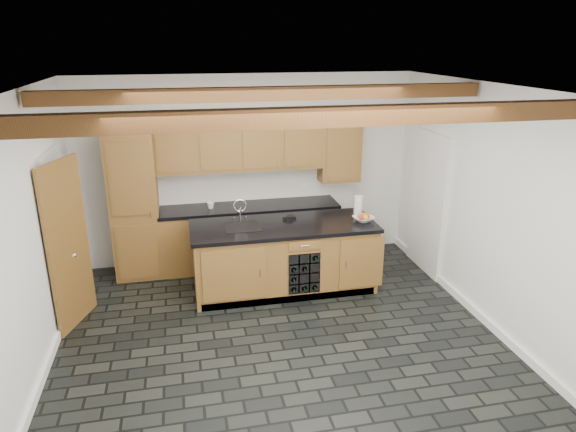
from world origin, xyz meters
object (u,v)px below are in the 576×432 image
Objects in this scene: paper_towel at (358,205)px; island at (284,257)px; fruit_bowl at (363,219)px; kitchen_scale at (289,218)px.

island is at bearing -167.98° from paper_towel.
paper_towel reaches higher than island.
fruit_bowl is (1.07, -0.09, 0.50)m from island.
fruit_bowl is at bearing -41.10° from kitchen_scale.
island is 1.28m from paper_towel.
kitchen_scale is (0.12, 0.20, 0.49)m from island.
fruit_bowl is 0.34m from paper_towel.
paper_towel is at bearing -21.99° from kitchen_scale.
island is 9.11× the size of fruit_bowl.
paper_towel reaches higher than kitchen_scale.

